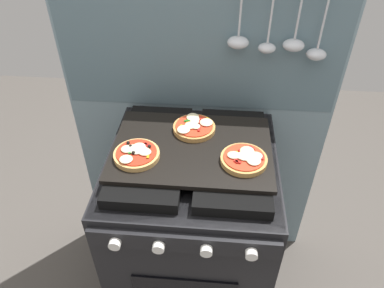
# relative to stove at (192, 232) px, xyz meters

# --- Properties ---
(ground_plane) EXTENTS (4.00, 4.00, 0.00)m
(ground_plane) POSITION_rel_stove_xyz_m (0.00, 0.00, -0.45)
(ground_plane) COLOR #4C4742
(kitchen_backsplash) EXTENTS (1.10, 0.09, 1.55)m
(kitchen_backsplash) POSITION_rel_stove_xyz_m (0.00, 0.34, 0.34)
(kitchen_backsplash) COLOR #7A939E
(kitchen_backsplash) RESTS_ON ground_plane
(stove) EXTENTS (0.60, 0.64, 0.90)m
(stove) POSITION_rel_stove_xyz_m (0.00, 0.00, 0.00)
(stove) COLOR black
(stove) RESTS_ON ground_plane
(baking_tray) EXTENTS (0.54, 0.38, 0.02)m
(baking_tray) POSITION_rel_stove_xyz_m (0.00, 0.00, 0.46)
(baking_tray) COLOR black
(baking_tray) RESTS_ON stove
(pizza_left) EXTENTS (0.15, 0.15, 0.03)m
(pizza_left) POSITION_rel_stove_xyz_m (-0.18, -0.07, 0.48)
(pizza_left) COLOR tan
(pizza_left) RESTS_ON baking_tray
(pizza_right) EXTENTS (0.15, 0.15, 0.03)m
(pizza_right) POSITION_rel_stove_xyz_m (0.18, -0.06, 0.48)
(pizza_right) COLOR tan
(pizza_right) RESTS_ON baking_tray
(pizza_center) EXTENTS (0.15, 0.15, 0.03)m
(pizza_center) POSITION_rel_stove_xyz_m (-0.00, 0.09, 0.48)
(pizza_center) COLOR #C18947
(pizza_center) RESTS_ON baking_tray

